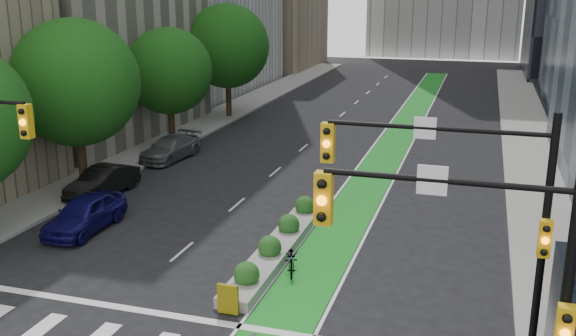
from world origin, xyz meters
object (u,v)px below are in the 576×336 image
Objects in this scene: bicycle at (292,259)px; median_planter at (278,244)px; parked_car_left_mid at (102,182)px; parked_car_left_far at (170,148)px; parked_car_left_near at (85,213)px.

median_planter is at bearing 106.54° from bicycle.
parked_car_left_mid is at bearing 136.19° from bicycle.
parked_car_left_far is (0.00, 7.42, -0.03)m from parked_car_left_mid.
bicycle is 0.42× the size of parked_car_left_mid.
parked_car_left_mid is (-10.70, 4.34, 0.36)m from median_planter.
bicycle is 17.71m from parked_car_left_far.
parked_car_left_mid is 7.42m from parked_car_left_far.
parked_car_left_mid is 0.92× the size of parked_car_left_far.
median_planter is 5.46× the size of bicycle.
median_planter is 15.90m from parked_car_left_far.
parked_car_left_near is 0.95× the size of parked_car_left_far.
parked_car_left_near is 1.03× the size of parked_car_left_mid.
parked_car_left_mid reaches higher than bicycle.
median_planter is 8.72m from parked_car_left_near.
parked_car_left_far is at bearing 95.20° from parked_car_left_mid.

